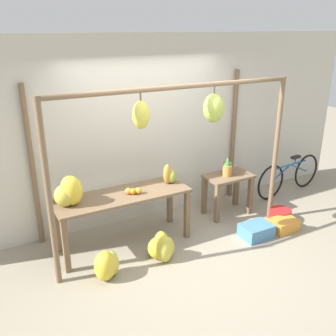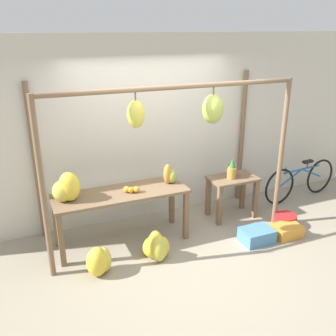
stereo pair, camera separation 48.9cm
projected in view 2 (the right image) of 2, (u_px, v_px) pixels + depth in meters
The scene contains 15 objects.
ground_plane at pixel (185, 257), 4.96m from camera, with size 20.00×20.00×0.00m, color gray.
shop_wall_back at pixel (147, 130), 5.67m from camera, with size 8.00×0.08×2.80m.
stall_awning at pixel (174, 132), 4.88m from camera, with size 3.38×1.17×2.23m.
display_table_main at pixel (121, 200), 5.10m from camera, with size 1.82×0.61×0.77m.
display_table_side at pixel (232, 188), 5.88m from camera, with size 0.75×0.46×0.67m.
banana_pile_on_table at pixel (68, 188), 4.78m from camera, with size 0.43×0.41×0.39m.
orange_pile at pixel (131, 190), 5.04m from camera, with size 0.21×0.14×0.09m.
pineapple_cluster at pixel (232, 170), 5.78m from camera, with size 0.19×0.21×0.31m.
banana_pile_ground_left at pixel (99, 261), 4.57m from camera, with size 0.38×0.38×0.38m.
banana_pile_ground_right at pixel (157, 247), 4.88m from camera, with size 0.44×0.44×0.43m.
fruit_crate_white at pixel (257, 235), 5.30m from camera, with size 0.44×0.33×0.20m.
blue_bucket at pixel (285, 221), 5.70m from camera, with size 0.34×0.34×0.20m.
parked_bicycle at pixel (301, 180), 6.57m from camera, with size 1.63×0.21×0.69m.
papaya_pile at pixel (170, 175), 5.31m from camera, with size 0.22×0.19×0.29m.
fruit_crate_purple at pixel (287, 231), 5.44m from camera, with size 0.40×0.30×0.18m.
Camera 2 is at (-1.83, -3.81, 2.86)m, focal length 40.00 mm.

